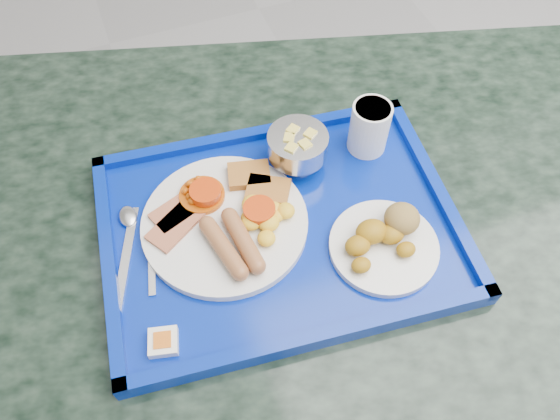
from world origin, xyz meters
name	(u,v)px	position (x,y,z in m)	size (l,w,h in m)	color
table	(296,299)	(-1.16, 0.37, 0.61)	(1.51, 1.21, 0.83)	slate
tray	(280,228)	(-1.18, 0.39, 0.84)	(0.54, 0.42, 0.03)	#032098
main_plate	(229,219)	(-1.25, 0.42, 0.86)	(0.24, 0.24, 0.04)	silver
bread_plate	(385,239)	(-1.06, 0.31, 0.86)	(0.15, 0.15, 0.05)	silver
fruit_bowl	(298,146)	(-1.11, 0.49, 0.88)	(0.09, 0.09, 0.06)	#BBBBBD
juice_cup	(370,126)	(-1.00, 0.49, 0.89)	(0.06, 0.06, 0.08)	white
spoon	(134,227)	(-1.38, 0.46, 0.85)	(0.05, 0.16, 0.01)	#BBBBBD
knife	(125,262)	(-1.40, 0.41, 0.84)	(0.01, 0.18, 0.00)	#BBBBBD
jam_packet	(163,342)	(-1.38, 0.28, 0.85)	(0.04, 0.04, 0.01)	white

